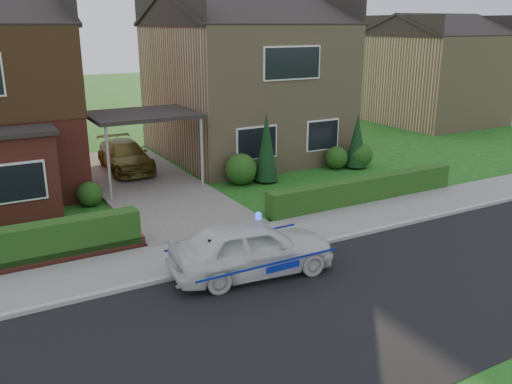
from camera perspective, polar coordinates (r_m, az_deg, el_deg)
ground at (r=11.69m, az=6.22°, el=-12.86°), size 120.00×120.00×0.00m
road at (r=11.69m, az=6.22°, el=-12.86°), size 60.00×6.00×0.02m
kerb at (r=13.96m, az=-1.07°, el=-7.22°), size 60.00×0.16×0.12m
sidewalk at (r=14.82m, az=-3.00°, el=-5.78°), size 60.00×2.00×0.10m
driveway at (r=20.89m, az=-11.46°, el=0.83°), size 3.80×12.00×0.12m
house_right at (r=25.19m, az=-1.30°, el=12.28°), size 7.50×8.06×7.25m
carport_link at (r=20.28m, az=-11.86°, el=7.85°), size 3.80×3.00×2.77m
hedge_right at (r=18.86m, az=11.24°, el=-1.14°), size 7.50×0.55×0.80m
shrub_left_mid at (r=18.32m, az=-21.81°, el=-0.45°), size 1.32×1.32×1.32m
shrub_left_near at (r=18.91m, az=-17.09°, el=-0.20°), size 0.84×0.84×0.84m
shrub_right_near at (r=20.50m, az=-1.61°, el=2.43°), size 1.20×1.20×1.20m
shrub_right_mid at (r=23.04m, az=8.47°, el=3.60°), size 0.96×0.96×0.96m
shrub_right_far at (r=23.41m, az=10.87°, el=3.85°), size 1.08×1.08×1.08m
conifer_a at (r=20.63m, az=1.10°, el=4.53°), size 0.90×0.90×2.60m
conifer_b at (r=23.17m, az=10.57°, el=5.15°), size 0.90×0.90×2.20m
neighbour_right at (r=35.63m, az=18.08°, el=11.20°), size 6.50×7.00×5.20m
police_car at (r=13.10m, az=-0.46°, el=-5.94°), size 3.68×4.15×1.53m
driveway_car at (r=22.79m, az=-13.62°, el=3.73°), size 1.76×4.07×1.17m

